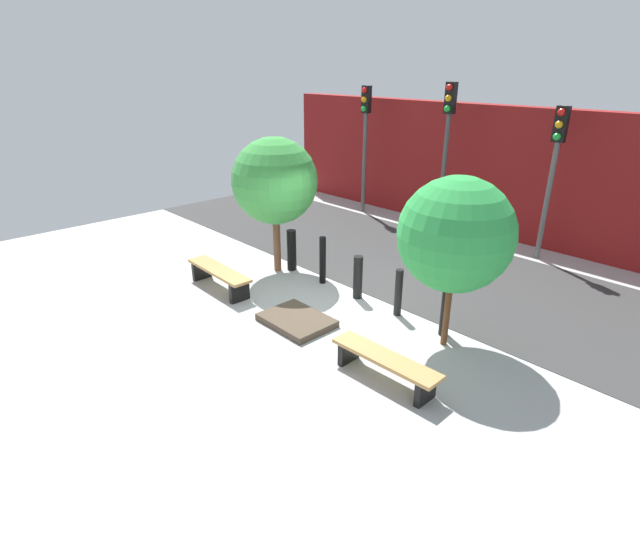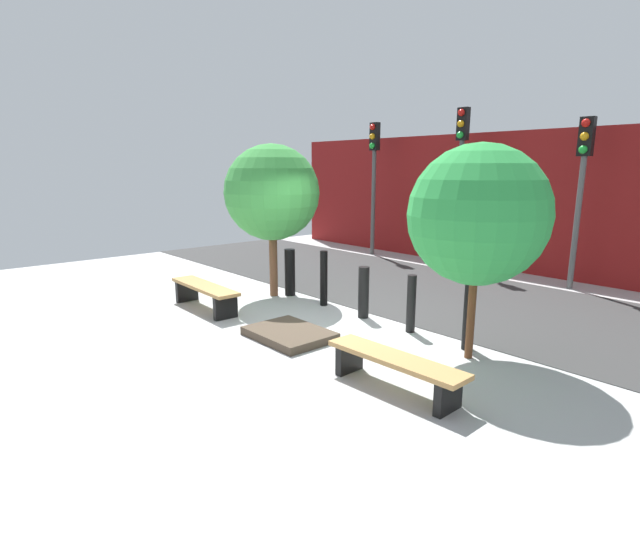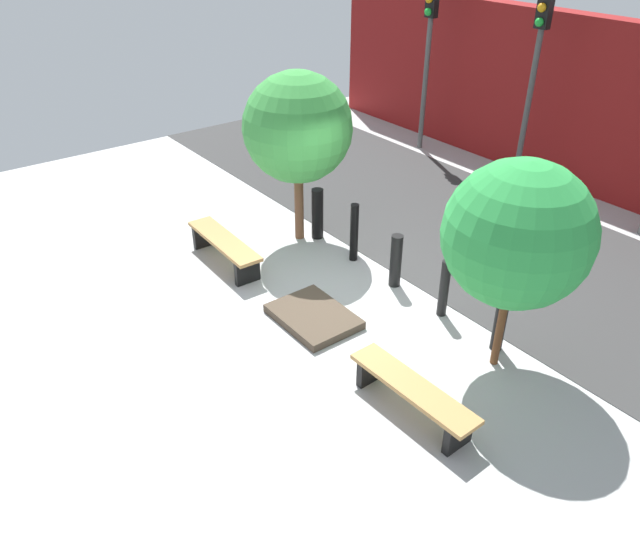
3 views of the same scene
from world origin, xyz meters
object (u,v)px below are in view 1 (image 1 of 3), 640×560
at_px(bollard_left, 323,260).
at_px(bench_right, 385,363).
at_px(bollard_right, 398,293).
at_px(traffic_light_mid_east, 555,157).
at_px(bollard_center, 358,277).
at_px(traffic_light_mid_west, 447,132).
at_px(tree_behind_left_bench, 275,181).
at_px(bench_left, 219,275).
at_px(bollard_far_right, 446,308).
at_px(traffic_light_west, 365,127).
at_px(planter_bed, 297,320).
at_px(bollard_far_left, 292,250).
at_px(tree_behind_right_bench, 456,235).

bearing_deg(bollard_left, bench_right, -28.96).
relative_size(bollard_right, traffic_light_mid_east, 0.26).
relative_size(bollard_center, traffic_light_mid_west, 0.23).
bearing_deg(tree_behind_left_bench, bollard_left, 12.28).
xyz_separation_m(tree_behind_left_bench, bollard_center, (2.28, 0.27, -1.63)).
distance_m(bench_left, bench_right, 4.56).
xyz_separation_m(bollard_far_right, traffic_light_west, (-6.47, 4.92, 2.11)).
relative_size(planter_bed, bollard_far_left, 1.35).
xyz_separation_m(planter_bed, traffic_light_mid_east, (1.46, 6.56, 2.41)).
distance_m(bollard_left, traffic_light_mid_east, 5.86).
bearing_deg(traffic_light_west, bench_left, -72.69).
relative_size(bollard_center, traffic_light_mid_east, 0.25).
bearing_deg(bollard_far_right, bollard_right, 180.00).
distance_m(planter_bed, bollard_far_right, 2.69).
bearing_deg(bollard_right, tree_behind_right_bench, -12.28).
distance_m(tree_behind_right_bench, bollard_right, 1.96).
distance_m(planter_bed, traffic_light_west, 8.30).
distance_m(bollard_right, bollard_far_right, 1.04).
height_order(bench_left, planter_bed, bench_left).
height_order(bench_right, traffic_light_mid_west, traffic_light_mid_west).
bearing_deg(traffic_light_mid_east, tree_behind_right_bench, -81.06).
bearing_deg(planter_bed, bench_left, -174.98).
xyz_separation_m(bollard_far_left, traffic_light_mid_east, (3.55, 4.92, 2.00)).
bearing_deg(tree_behind_right_bench, bench_left, -161.00).
bearing_deg(bollard_right, tree_behind_left_bench, -175.37).
bearing_deg(bollard_far_right, traffic_light_mid_east, 97.22).
xyz_separation_m(bollard_left, bollard_center, (1.04, 0.00, -0.07)).
height_order(bench_left, traffic_light_mid_east, traffic_light_mid_east).
bearing_deg(traffic_light_mid_east, traffic_light_west, 179.99).
height_order(bench_left, traffic_light_mid_west, traffic_light_mid_west).
relative_size(bench_right, bollard_center, 2.03).
bearing_deg(bollard_right, traffic_light_west, 137.80).
bearing_deg(bollard_right, bollard_far_left, 180.00).
height_order(bollard_far_left, traffic_light_mid_east, traffic_light_mid_east).
height_order(tree_behind_left_bench, tree_behind_right_bench, tree_behind_left_bench).
bearing_deg(bollard_center, traffic_light_mid_east, 73.46).
distance_m(tree_behind_left_bench, bollard_center, 2.81).
xyz_separation_m(planter_bed, bollard_far_right, (2.09, 1.64, 0.46)).
height_order(bollard_left, traffic_light_mid_west, traffic_light_mid_west).
bearing_deg(bollard_far_right, traffic_light_mid_west, 125.78).
bearing_deg(traffic_light_mid_west, bollard_far_right, -54.22).
distance_m(planter_bed, tree_behind_left_bench, 3.34).
height_order(tree_behind_left_bench, traffic_light_west, traffic_light_west).
height_order(bench_right, bollard_center, bollard_center).
relative_size(bollard_right, traffic_light_west, 0.24).
bearing_deg(traffic_light_mid_west, bollard_right, -63.03).
bearing_deg(bollard_center, traffic_light_west, 131.70).
relative_size(bench_left, tree_behind_left_bench, 0.63).
height_order(bench_left, bollard_far_right, bollard_far_right).
bearing_deg(bench_right, traffic_light_mid_west, 117.41).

